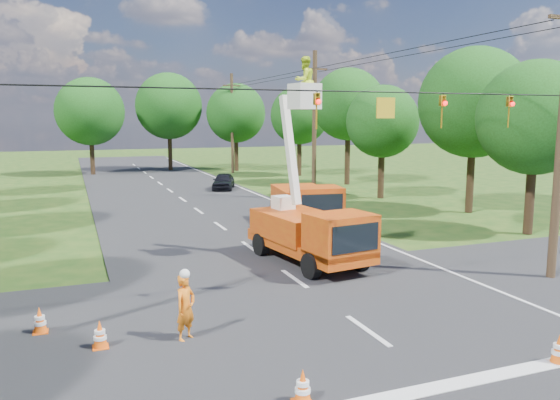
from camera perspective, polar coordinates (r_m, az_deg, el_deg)
name	(u,v)px	position (r m, az deg, el deg)	size (l,w,h in m)	color
ground	(199,212)	(33.11, -8.49, -1.20)	(140.00, 140.00, 0.00)	#204514
road_main	(199,212)	(33.11, -8.49, -1.20)	(12.00, 100.00, 0.06)	black
road_cross	(333,308)	(16.52, 5.59, -11.14)	(56.00, 10.00, 0.07)	black
stop_bar	(446,388)	(12.48, 16.92, -18.28)	(9.00, 0.45, 0.02)	silver
edge_line	(285,206)	(34.74, 0.56, -0.65)	(0.12, 90.00, 0.02)	silver
bucket_truck	(310,221)	(20.82, 3.16, -2.18)	(3.09, 6.27, 7.84)	#BF510D
second_truck	(306,204)	(27.94, 2.71, -0.40)	(3.20, 6.49, 2.33)	#BF510D
ground_worker	(186,308)	(14.13, -9.84, -11.03)	(0.62, 0.41, 1.70)	orange
distant_car	(224,181)	(43.11, -5.92, 1.96)	(1.52, 3.79, 1.29)	black
traffic_cone_0	(303,387)	(11.27, 2.39, -18.92)	(0.38, 0.38, 0.71)	#FF5B0D
traffic_cone_1	(559,349)	(14.31, 27.12, -13.72)	(0.38, 0.38, 0.71)	#FF5B0D
traffic_cone_2	(294,244)	(22.74, 1.50, -4.66)	(0.38, 0.38, 0.71)	#FF5B0D
traffic_cone_3	(292,237)	(24.18, 1.25, -3.86)	(0.38, 0.38, 0.71)	#FF5B0D
traffic_cone_4	(100,335)	(14.29, -18.30, -13.23)	(0.38, 0.38, 0.71)	#FF5B0D
traffic_cone_5	(40,321)	(15.76, -23.81, -11.45)	(0.38, 0.38, 0.71)	#FF5B0D
traffic_cone_7	(290,210)	(31.20, 1.04, -1.04)	(0.38, 0.38, 0.71)	#FF5B0D
pole_right_mid	(314,125)	(37.27, 3.61, 7.84)	(1.80, 0.30, 10.00)	#4C3823
pole_right_far	(232,123)	(56.07, -5.02, 8.06)	(1.80, 0.30, 10.00)	#4C3823
signal_span	(404,107)	(16.68, 12.84, 9.45)	(18.00, 0.29, 1.07)	black
tree_right_a	(535,118)	(28.58, 25.12, 7.77)	(5.40, 5.40, 8.28)	#382616
tree_right_b	(474,103)	(34.00, 19.63, 9.54)	(6.40, 6.40, 9.65)	#382616
tree_right_c	(382,122)	(38.61, 10.66, 8.04)	(5.00, 5.00, 7.83)	#382616
tree_right_d	(348,105)	(46.36, 7.16, 9.87)	(6.00, 6.00, 9.70)	#382616
tree_right_e	(300,115)	(53.13, 2.05, 8.82)	(5.60, 5.60, 8.63)	#382616
tree_far_a	(90,112)	(56.92, -19.24, 8.72)	(6.60, 6.60, 9.50)	#382616
tree_far_b	(169,106)	(59.74, -11.55, 9.58)	(7.00, 7.00, 10.32)	#382616
tree_far_c	(236,113)	(58.28, -4.63, 9.02)	(6.20, 6.20, 9.18)	#382616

